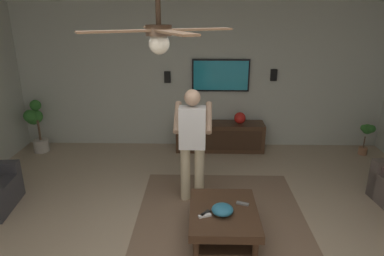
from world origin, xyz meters
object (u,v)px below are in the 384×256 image
Objects in this scene: media_console at (220,137)px; wall_speaker_left at (274,75)px; ceiling_fan at (160,34)px; remote_white at (205,216)px; coffee_table at (223,218)px; wall_speaker_right at (167,77)px; potted_plant_short at (367,134)px; tv at (221,75)px; remote_black at (205,214)px; bowl at (222,210)px; vase_round at (240,118)px; remote_grey at (243,204)px; potted_plant_tall at (35,122)px; person_standing at (192,139)px.

wall_speaker_left reaches higher than media_console.
remote_white is at bearing -28.87° from ceiling_fan.
wall_speaker_right is (3.04, 0.92, 1.10)m from coffee_table.
potted_plant_short is at bearing 86.90° from media_console.
remote_black is at bearing -5.90° from tv.
wall_speaker_right is (0.00, 2.04, -0.05)m from wall_speaker_left.
ceiling_fan reaches higher than wall_speaker_right.
vase_round reaches higher than bowl.
coffee_table is at bearing 48.83° from remote_grey.
coffee_table is at bearing -169.32° from remote_white.
tv is 0.90m from vase_round.
coffee_table is 0.99× the size of potted_plant_tall.
remote_grey is (0.21, -0.26, -0.04)m from bowl.
media_console is 2.95m from remote_white.
wall_speaker_right is (0.36, -2.53, 0.82)m from potted_plant_tall.
tv is 3.35m from remote_white.
remote_white is at bearing -167.66° from wall_speaker_right.
remote_black is (0.04, -0.01, 0.00)m from remote_white.
tv reaches higher than wall_speaker_left.
potted_plant_short is at bearing -93.63° from vase_round.
tv is at bearing -11.68° from person_standing.
potted_plant_tall is 6.74× the size of remote_white.
coffee_table is 3.90m from potted_plant_short.
wall_speaker_left is (2.92, -0.88, 1.03)m from remote_grey.
wall_speaker_left is 4.35m from ceiling_fan.
person_standing is 6.55× the size of bowl.
wall_speaker_left is at bearing 90.74° from tv.
person_standing is 1.20m from remote_white.
person_standing reaches higher than remote_grey.
media_console is 2.91m from remote_black.
person_standing is 10.93× the size of remote_black.
wall_speaker_left is 0.19× the size of ceiling_fan.
remote_white is (-0.06, 0.20, -0.04)m from bowl.
remote_black is at bearing 131.62° from potted_plant_short.
wall_speaker_right is at bearing 15.58° from person_standing.
person_standing reaches higher than coffee_table.
tv is 5.00× the size of wall_speaker_left.
potted_plant_tall is 4.29m from remote_white.
wall_speaker_left is at bearing 76.99° from potted_plant_short.
vase_round is (1.87, -0.87, -0.27)m from person_standing.
remote_white is 2.18m from ceiling_fan.
wall_speaker_left is at bearing -68.36° from vase_round.
person_standing is 10.93× the size of remote_grey.
ceiling_fan reaches higher than potted_plant_tall.
remote_white is 3.41m from wall_speaker_right.
remote_grey is 0.68× the size of wall_speaker_left.
remote_grey is 0.68× the size of vase_round.
potted_plant_tall reaches higher than remote_black.
wall_speaker_right reaches higher than remote_grey.
person_standing is 3.55m from potted_plant_tall.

